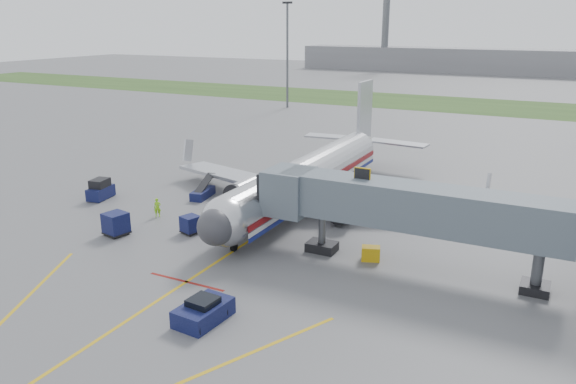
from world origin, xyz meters
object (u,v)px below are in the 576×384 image
at_px(airliner, 308,176).
at_px(ramp_worker, 157,208).
at_px(baggage_tug, 100,190).
at_px(belt_loader, 203,193).
at_px(pushback_tug, 203,311).

distance_m(airliner, ramp_worker, 14.23).
height_order(baggage_tug, ramp_worker, baggage_tug).
bearing_deg(belt_loader, pushback_tug, -54.74).
bearing_deg(pushback_tug, airliner, 99.89).
relative_size(pushback_tug, ramp_worker, 2.10).
xyz_separation_m(pushback_tug, ramp_worker, (-14.24, 13.20, 0.26)).
bearing_deg(ramp_worker, belt_loader, 50.26).
bearing_deg(belt_loader, airliner, 17.28).
height_order(airliner, pushback_tug, airliner).
bearing_deg(baggage_tug, belt_loader, 29.45).
height_order(pushback_tug, baggage_tug, baggage_tug).
xyz_separation_m(baggage_tug, belt_loader, (8.71, 4.92, -0.40)).
xyz_separation_m(pushback_tug, belt_loader, (-14.01, 19.81, -0.12)).
distance_m(pushback_tug, baggage_tug, 27.16).
xyz_separation_m(pushback_tug, baggage_tug, (-22.71, 14.89, 0.28)).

